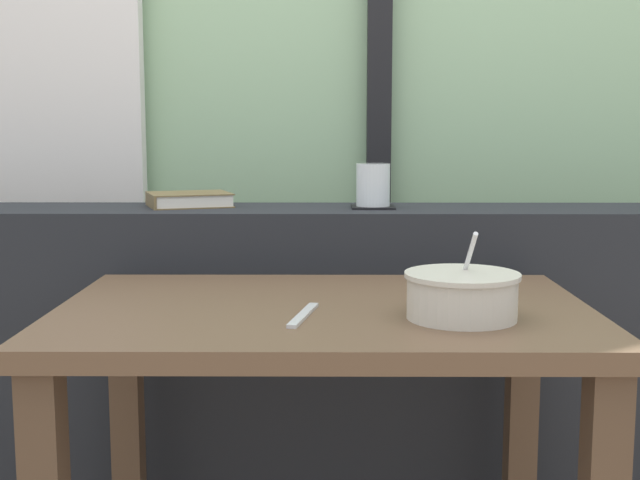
{
  "coord_description": "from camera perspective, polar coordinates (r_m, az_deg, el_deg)",
  "views": [
    {
      "loc": [
        -0.03,
        -1.4,
        1.02
      ],
      "look_at": [
        -0.04,
        0.49,
        0.76
      ],
      "focal_mm": 46.73,
      "sensor_mm": 36.0,
      "label": 1
    }
  ],
  "objects": [
    {
      "name": "curtain_left_panel",
      "position": [
        2.58,
        -18.39,
        12.57
      ],
      "size": [
        0.56,
        0.06,
        2.5
      ],
      "primitive_type": "cube",
      "color": "white",
      "rests_on": "ground"
    },
    {
      "name": "window_divider_post",
      "position": [
        2.49,
        4.11,
        14.28
      ],
      "size": [
        0.07,
        0.05,
        2.6
      ],
      "primitive_type": "cube",
      "color": "black",
      "rests_on": "ground"
    },
    {
      "name": "dark_console_ledge",
      "position": [
        2.04,
        1.22,
        -9.46
      ],
      "size": [
        2.8,
        0.28,
        0.83
      ],
      "primitive_type": "cube",
      "color": "#23262B",
      "rests_on": "ground"
    },
    {
      "name": "breakfast_table",
      "position": [
        1.5,
        0.27,
        -9.42
      ],
      "size": [
        0.93,
        0.61,
        0.7
      ],
      "color": "brown",
      "rests_on": "ground"
    },
    {
      "name": "coaster_square",
      "position": [
        1.95,
        3.64,
        2.27
      ],
      "size": [
        0.1,
        0.1,
        0.0
      ],
      "primitive_type": "cube",
      "color": "black",
      "rests_on": "dark_console_ledge"
    },
    {
      "name": "juice_glass",
      "position": [
        1.95,
        3.65,
        3.63
      ],
      "size": [
        0.08,
        0.08,
        0.1
      ],
      "color": "white",
      "rests_on": "coaster_square"
    },
    {
      "name": "closed_book",
      "position": [
        2.02,
        -8.99,
        2.76
      ],
      "size": [
        0.23,
        0.21,
        0.03
      ],
      "color": "brown",
      "rests_on": "dark_console_ledge"
    },
    {
      "name": "soup_bowl",
      "position": [
        1.38,
        9.69,
        -3.8
      ],
      "size": [
        0.19,
        0.19,
        0.15
      ],
      "color": "beige",
      "rests_on": "breakfast_table"
    },
    {
      "name": "fork_utensil",
      "position": [
        1.38,
        -1.15,
        -5.16
      ],
      "size": [
        0.05,
        0.17,
        0.01
      ],
      "primitive_type": "cube",
      "rotation": [
        0.0,
        0.0,
        -0.2
      ],
      "color": "silver",
      "rests_on": "breakfast_table"
    }
  ]
}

